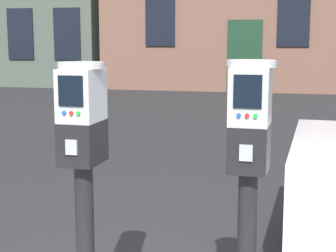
# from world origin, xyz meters

# --- Properties ---
(parking_meter_near_kerb) EXTENTS (0.22, 0.26, 1.36)m
(parking_meter_near_kerb) POSITION_xyz_m (-0.40, -0.14, 1.08)
(parking_meter_near_kerb) COLOR black
(parking_meter_near_kerb) RESTS_ON sidewalk_slab
(parking_meter_twin_adjacent) EXTENTS (0.22, 0.26, 1.38)m
(parking_meter_twin_adjacent) POSITION_xyz_m (0.39, -0.14, 1.09)
(parking_meter_twin_adjacent) COLOR black
(parking_meter_twin_adjacent) RESTS_ON sidewalk_slab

